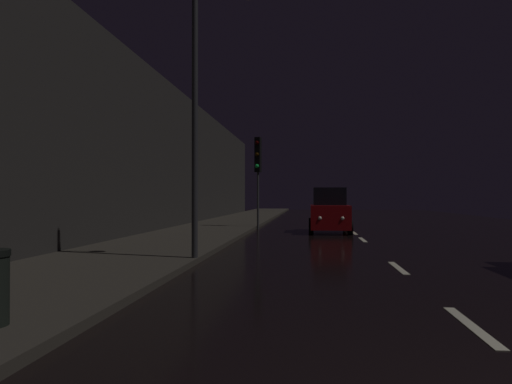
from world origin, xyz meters
TOP-DOWN VIEW (x-y plane):
  - ground at (0.00, 24.50)m, footprint 26.87×84.00m
  - sidewalk_left at (-7.23, 24.50)m, footprint 4.40×84.00m
  - building_facade_left at (-9.83, 21.00)m, footprint 0.80×63.00m
  - lane_centerline at (0.00, 15.49)m, footprint 0.16×27.85m
  - traffic_light_far_left at (-4.94, 23.11)m, footprint 0.37×0.48m
  - streetlamp_overhead at (-4.68, 8.86)m, footprint 1.70×0.44m
  - car_approaching_headlights at (-1.18, 20.93)m, footprint 2.01×4.36m

SIDE VIEW (x-z plane):
  - ground at x=0.00m, z-range -0.02..0.00m
  - lane_centerline at x=0.00m, z-range 0.00..0.01m
  - sidewalk_left at x=-7.23m, z-range 0.00..0.15m
  - car_approaching_headlights at x=-1.18m, z-range -0.09..2.10m
  - traffic_light_far_left at x=-4.94m, z-range 1.14..6.14m
  - building_facade_left at x=-9.83m, z-range 0.00..7.79m
  - streetlamp_overhead at x=-4.68m, z-range 1.18..8.47m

